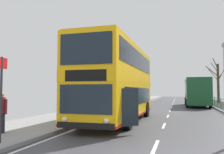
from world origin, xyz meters
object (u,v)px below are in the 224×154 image
pedestrian_with_backpack (0,109)px  bare_tree_far_00 (218,81)px  double_decker_bus_main (118,83)px  background_bus_far_lane (197,91)px  bus_stop_sign_near (1,90)px

pedestrian_with_backpack → bare_tree_far_00: size_ratio=0.27×
pedestrian_with_backpack → bare_tree_far_00: bearing=66.4°
pedestrian_with_backpack → bare_tree_far_00: bare_tree_far_00 is taller
double_decker_bus_main → background_bus_far_lane: size_ratio=1.11×
pedestrian_with_backpack → double_decker_bus_main: bearing=59.9°
double_decker_bus_main → bare_tree_far_00: (8.69, 21.76, 0.80)m
background_bus_far_lane → pedestrian_with_backpack: bearing=-112.3°
pedestrian_with_backpack → bare_tree_far_00: (12.05, 27.56, 2.01)m
pedestrian_with_backpack → bus_stop_sign_near: bearing=-49.2°
bare_tree_far_00 → double_decker_bus_main: bearing=-111.8°
background_bus_far_lane → bus_stop_sign_near: background_bus_far_lane is taller
bus_stop_sign_near → bare_tree_far_00: 30.98m
background_bus_far_lane → bus_stop_sign_near: 24.25m
background_bus_far_lane → bus_stop_sign_near: bearing=-108.3°
bus_stop_sign_near → bare_tree_far_00: size_ratio=0.45×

